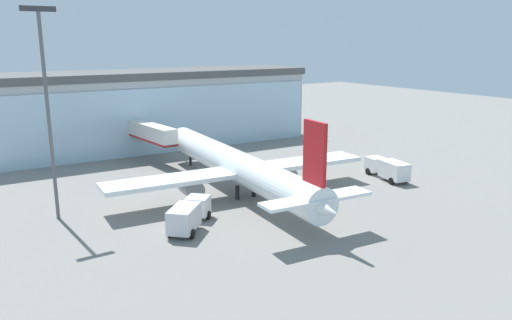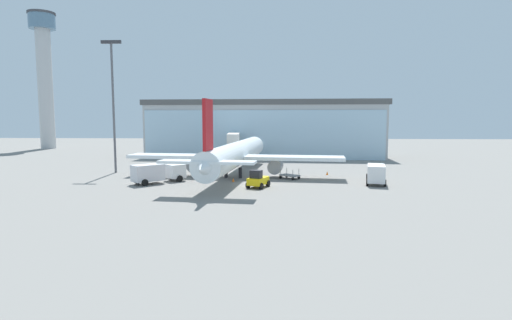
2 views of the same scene
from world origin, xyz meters
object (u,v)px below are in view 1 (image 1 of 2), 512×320
apron_light_mast (47,99)px  baggage_cart (303,183)px  pushback_tug (317,201)px  safety_cone_nose (265,203)px  safety_cone_wingtip (316,171)px  catering_truck (189,214)px  jet_bridge (149,133)px  airplane (237,166)px  fuel_truck (388,168)px

apron_light_mast → baggage_cart: apron_light_mast is taller
apron_light_mast → pushback_tug: 29.40m
baggage_cart → safety_cone_nose: bearing=60.9°
pushback_tug → safety_cone_wingtip: (10.33, 11.96, -0.70)m
safety_cone_nose → safety_cone_wingtip: bearing=28.0°
apron_light_mast → baggage_cart: (28.13, -5.42, -11.82)m
baggage_cart → pushback_tug: 8.74m
catering_truck → pushback_tug: bearing=-56.0°
jet_bridge → baggage_cart: bearing=-159.2°
safety_cone_nose → airplane: bearing=91.9°
airplane → baggage_cart: size_ratio=12.41×
apron_light_mast → safety_cone_nose: bearing=-22.8°
apron_light_mast → catering_truck: bearing=-45.6°
safety_cone_wingtip → jet_bridge: bearing=131.2°
safety_cone_nose → pushback_tug: bearing=-51.3°
jet_bridge → baggage_cart: 25.95m
jet_bridge → apron_light_mast: (-17.53, -17.93, 7.87)m
safety_cone_wingtip → catering_truck: bearing=-159.4°
jet_bridge → apron_light_mast: apron_light_mast is taller
airplane → pushback_tug: (3.80, -9.99, -2.36)m
jet_bridge → airplane: airplane is taller
fuel_truck → pushback_tug: bearing=117.0°
catering_truck → apron_light_mast: bearing=90.1°
fuel_truck → safety_cone_wingtip: size_ratio=13.82×
pushback_tug → safety_cone_wingtip: size_ratio=6.61×
catering_truck → pushback_tug: (13.88, -2.87, -0.49)m
fuel_truck → pushback_tug: 16.40m
apron_light_mast → safety_cone_nose: apron_light_mast is taller
apron_light_mast → pushback_tug: apron_light_mast is taller
apron_light_mast → airplane: 22.13m
apron_light_mast → fuel_truck: 42.09m
airplane → catering_truck: size_ratio=5.83×
baggage_cart → pushback_tug: pushback_tug is taller
airplane → safety_cone_nose: size_ratio=71.64×
catering_truck → safety_cone_wingtip: size_ratio=12.29×
fuel_truck → pushback_tug: fuel_truck is taller
catering_truck → baggage_cart: 18.84m
baggage_cart → safety_cone_nose: size_ratio=5.77×
airplane → pushback_tug: airplane is taller
baggage_cart → pushback_tug: (-4.33, -7.58, 0.47)m
catering_truck → safety_cone_nose: size_ratio=12.29×
airplane → safety_cone_nose: 6.26m
baggage_cart → safety_cone_nose: (-7.96, -3.05, -0.23)m
apron_light_mast → catering_truck: (9.92, -10.14, -10.85)m
catering_truck → baggage_cart: bearing=-29.8°
safety_cone_wingtip → apron_light_mast: bearing=178.2°
fuel_truck → apron_light_mast: bearing=89.9°
catering_truck → pushback_tug: catering_truck is taller
safety_cone_wingtip → fuel_truck: bearing=-54.9°
safety_cone_nose → safety_cone_wingtip: (13.96, 7.43, 0.00)m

